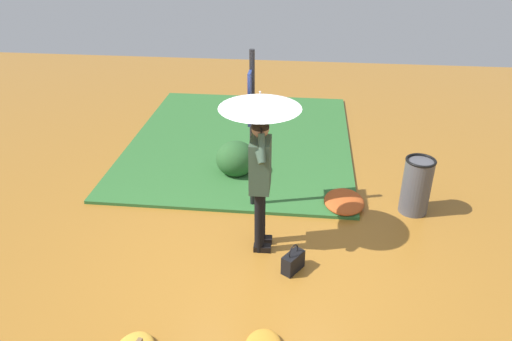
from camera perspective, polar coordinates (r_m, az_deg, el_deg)
name	(u,v)px	position (r m, az deg, el deg)	size (l,w,h in m)	color
ground_plane	(260,260)	(6.14, 0.52, -10.38)	(18.00, 18.00, 0.00)	#9E6623
grass_verge	(241,141)	(9.10, -1.79, 3.50)	(4.80, 4.00, 0.05)	#2D662D
person_with_umbrella	(260,133)	(5.64, 0.49, 4.37)	(0.96, 0.96, 2.04)	black
info_sign_post	(252,114)	(6.49, -0.53, 6.64)	(0.44, 0.07, 2.30)	black
handbag	(293,262)	(5.93, 4.35, -10.58)	(0.33, 0.28, 0.37)	black
trash_bin	(417,186)	(7.19, 18.25, -1.69)	(0.42, 0.42, 0.83)	#4C4C51
shrub_cluster	(237,159)	(7.89, -2.20, 1.38)	(0.70, 0.64, 0.57)	#285628
leaf_pile_far_path	(344,202)	(7.22, 10.25, -3.59)	(0.73, 0.58, 0.16)	#B74C1E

